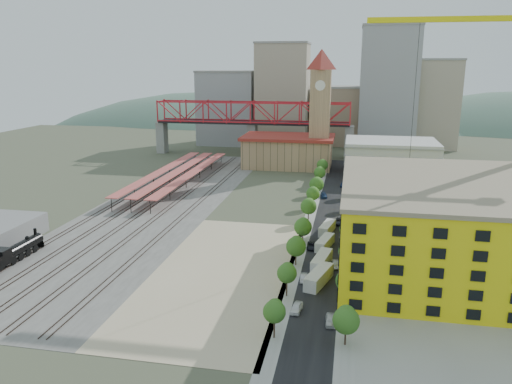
% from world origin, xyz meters
% --- Properties ---
extents(ground, '(400.00, 400.00, 0.00)m').
position_xyz_m(ground, '(0.00, 0.00, 0.00)').
color(ground, '#474C38').
rests_on(ground, ground).
extents(ballast_strip, '(36.00, 165.00, 0.06)m').
position_xyz_m(ballast_strip, '(-36.00, 17.50, 0.03)').
color(ballast_strip, '#605E59').
rests_on(ballast_strip, ground).
extents(dirt_lot, '(28.00, 67.00, 0.06)m').
position_xyz_m(dirt_lot, '(-4.00, -31.50, 0.03)').
color(dirt_lot, tan).
rests_on(dirt_lot, ground).
extents(street_asphalt, '(12.00, 170.00, 0.06)m').
position_xyz_m(street_asphalt, '(16.00, 15.00, 0.03)').
color(street_asphalt, black).
rests_on(street_asphalt, ground).
extents(sidewalk_west, '(3.00, 170.00, 0.04)m').
position_xyz_m(sidewalk_west, '(10.50, 15.00, 0.02)').
color(sidewalk_west, gray).
rests_on(sidewalk_west, ground).
extents(sidewalk_east, '(3.00, 170.00, 0.04)m').
position_xyz_m(sidewalk_east, '(21.50, 15.00, 0.02)').
color(sidewalk_east, gray).
rests_on(sidewalk_east, ground).
extents(construction_pad, '(50.00, 90.00, 0.06)m').
position_xyz_m(construction_pad, '(45.00, -20.00, 0.03)').
color(construction_pad, gray).
rests_on(construction_pad, ground).
extents(rail_tracks, '(26.56, 160.00, 0.18)m').
position_xyz_m(rail_tracks, '(-37.80, 17.50, 0.15)').
color(rail_tracks, '#382B23').
rests_on(rail_tracks, ground).
extents(platform_canopies, '(16.00, 80.00, 4.12)m').
position_xyz_m(platform_canopies, '(-41.00, 45.00, 3.99)').
color(platform_canopies, '#DC5458').
rests_on(platform_canopies, ground).
extents(station_hall, '(38.00, 24.00, 13.10)m').
position_xyz_m(station_hall, '(-5.00, 82.00, 6.67)').
color(station_hall, tan).
rests_on(station_hall, ground).
extents(clock_tower, '(12.00, 12.00, 52.00)m').
position_xyz_m(clock_tower, '(8.00, 79.99, 28.70)').
color(clock_tower, tan).
rests_on(clock_tower, ground).
extents(parking_garage, '(34.00, 26.00, 14.00)m').
position_xyz_m(parking_garage, '(36.00, 70.00, 7.00)').
color(parking_garage, silver).
rests_on(parking_garage, ground).
extents(truss_bridge, '(94.00, 9.60, 25.60)m').
position_xyz_m(truss_bridge, '(-25.00, 105.00, 18.86)').
color(truss_bridge, gray).
rests_on(truss_bridge, ground).
extents(construction_building, '(44.60, 50.60, 18.80)m').
position_xyz_m(construction_building, '(42.00, -20.00, 9.41)').
color(construction_building, yellow).
rests_on(construction_building, ground).
extents(street_trees, '(15.40, 124.40, 8.00)m').
position_xyz_m(street_trees, '(16.00, 5.00, 0.00)').
color(street_trees, '#2B621D').
rests_on(street_trees, ground).
extents(skyline, '(133.00, 46.00, 60.00)m').
position_xyz_m(skyline, '(7.47, 142.31, 22.81)').
color(skyline, '#9EA0A3').
rests_on(skyline, ground).
extents(distant_hills, '(647.00, 264.00, 227.00)m').
position_xyz_m(distant_hills, '(45.28, 260.00, -79.54)').
color(distant_hills, '#4C6B59').
rests_on(distant_hills, ground).
extents(locomotive, '(2.83, 21.86, 5.46)m').
position_xyz_m(locomotive, '(-50.00, -35.08, 2.04)').
color(locomotive, black).
rests_on(locomotive, ground).
extents(site_trailer_a, '(5.37, 10.43, 2.76)m').
position_xyz_m(site_trailer_a, '(16.00, -33.57, 1.38)').
color(site_trailer_a, silver).
rests_on(site_trailer_a, ground).
extents(site_trailer_b, '(4.20, 10.01, 2.66)m').
position_xyz_m(site_trailer_b, '(16.00, -24.99, 1.33)').
color(site_trailer_b, silver).
rests_on(site_trailer_b, ground).
extents(site_trailer_c, '(4.25, 9.12, 2.42)m').
position_xyz_m(site_trailer_c, '(16.00, -13.18, 1.21)').
color(site_trailer_c, silver).
rests_on(site_trailer_c, ground).
extents(site_trailer_d, '(4.10, 9.40, 2.49)m').
position_xyz_m(site_trailer_d, '(16.00, -2.20, 1.25)').
color(site_trailer_d, silver).
rests_on(site_trailer_d, ground).
extents(car_0, '(2.22, 4.44, 1.45)m').
position_xyz_m(car_0, '(13.00, -45.81, 0.73)').
color(car_0, white).
rests_on(car_0, ground).
extents(car_1, '(1.57, 4.01, 1.30)m').
position_xyz_m(car_1, '(13.00, -32.85, 0.65)').
color(car_1, '#AEAEB4').
rests_on(car_1, ground).
extents(car_2, '(2.32, 4.77, 1.31)m').
position_xyz_m(car_2, '(13.00, -14.40, 0.65)').
color(car_2, black).
rests_on(car_2, ground).
extents(car_3, '(2.79, 5.23, 1.44)m').
position_xyz_m(car_3, '(13.00, 33.13, 0.72)').
color(car_3, navy).
rests_on(car_3, ground).
extents(car_4, '(1.87, 4.23, 1.42)m').
position_xyz_m(car_4, '(19.00, -49.08, 0.71)').
color(car_4, silver).
rests_on(car_4, ground).
extents(car_5, '(2.05, 4.25, 1.34)m').
position_xyz_m(car_5, '(19.00, -24.76, 0.67)').
color(car_5, '#9A9A9F').
rests_on(car_5, ground).
extents(car_6, '(3.05, 5.65, 1.51)m').
position_xyz_m(car_6, '(19.00, 5.59, 0.75)').
color(car_6, black).
rests_on(car_6, ground).
extents(car_7, '(2.39, 5.26, 1.49)m').
position_xyz_m(car_7, '(19.00, 49.32, 0.75)').
color(car_7, navy).
rests_on(car_7, ground).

